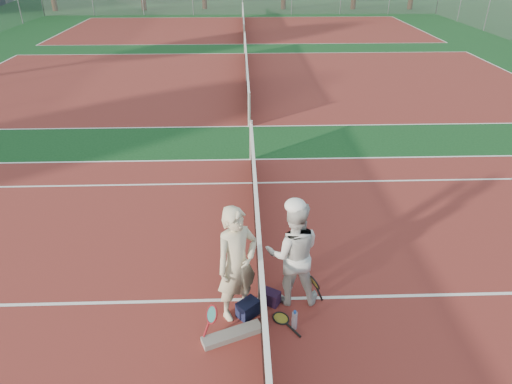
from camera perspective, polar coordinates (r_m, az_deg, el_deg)
ground at (r=7.64m, az=0.46°, el=-13.28°), size 130.00×130.00×0.00m
court_main at (r=7.64m, az=0.46°, el=-13.26°), size 23.77×10.97×0.01m
court_far_a at (r=19.85m, az=-1.19°, el=13.73°), size 23.77×10.97×0.01m
court_far_b at (r=33.08m, az=-1.58°, el=19.74°), size 23.77×10.97×0.01m
net_main at (r=7.31m, az=0.47°, el=-10.30°), size 0.10×10.98×1.02m
net_far_a at (r=19.72m, az=-1.20°, el=15.15°), size 0.10×10.98×1.02m
net_far_b at (r=33.00m, az=-1.59°, el=20.61°), size 0.10×10.98×1.02m
player_a at (r=6.81m, az=-2.40°, el=-8.99°), size 0.83×0.77×1.90m
player_b at (r=7.13m, az=4.66°, el=-7.64°), size 0.88×0.70×1.79m
racket_red at (r=6.89m, az=-5.51°, el=-15.92°), size 0.37×0.37×0.56m
racket_black_held at (r=7.43m, az=7.24°, el=-12.10°), size 0.35×0.36×0.56m
racket_spare at (r=7.32m, az=3.13°, el=-15.48°), size 0.56×0.65×0.03m
sports_bag_navy at (r=7.29m, az=-1.01°, el=-14.37°), size 0.40×0.39×0.26m
sports_bag_purple at (r=7.51m, az=1.84°, el=-13.04°), size 0.34×0.31×0.23m
net_cover_canvas at (r=7.03m, az=-2.98°, el=-17.38°), size 0.92×0.54×0.10m
water_bottle at (r=7.10m, az=4.83°, el=-15.71°), size 0.09×0.09×0.30m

